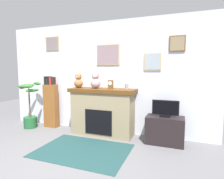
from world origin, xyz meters
TOP-DOWN VIEW (x-y plane):
  - ground_plane at (0.00, 0.00)m, footprint 12.00×12.00m
  - back_wall at (0.00, 2.00)m, footprint 5.20×0.15m
  - fireplace at (0.15, 1.69)m, footprint 1.51×0.55m
  - bookshelf at (-1.32, 1.74)m, footprint 0.36×0.16m
  - potted_plant at (-1.79, 1.50)m, footprint 0.54×0.63m
  - tv_stand at (1.53, 1.64)m, footprint 0.74×0.40m
  - television at (1.53, 1.64)m, footprint 0.52×0.14m
  - area_rug at (0.15, 0.77)m, footprint 1.67×1.18m
  - candle_jar at (0.72, 1.68)m, footprint 0.08×0.08m
  - mantel_clock at (0.35, 1.68)m, footprint 0.10×0.08m
  - teddy_bear_tan at (-0.45, 1.68)m, footprint 0.21×0.21m
  - teddy_bear_grey at (-0.01, 1.68)m, footprint 0.23×0.23m

SIDE VIEW (x-z plane):
  - ground_plane at x=0.00m, z-range 0.00..0.00m
  - area_rug at x=0.15m, z-range 0.00..0.01m
  - tv_stand at x=1.53m, z-range 0.00..0.55m
  - potted_plant at x=-1.79m, z-range -0.13..1.04m
  - fireplace at x=0.15m, z-range 0.01..1.06m
  - bookshelf at x=-1.32m, z-range -0.05..1.27m
  - television at x=1.53m, z-range 0.54..0.87m
  - candle_jar at x=0.72m, z-range 1.06..1.18m
  - mantel_clock at x=0.35m, z-range 1.06..1.26m
  - teddy_bear_tan at x=-0.45m, z-range 1.04..1.37m
  - teddy_bear_grey at x=-0.01m, z-range 1.04..1.40m
  - back_wall at x=0.00m, z-range 0.01..2.61m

